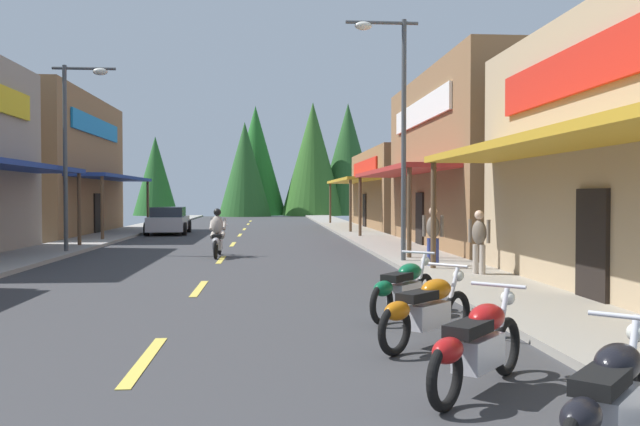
{
  "coord_description": "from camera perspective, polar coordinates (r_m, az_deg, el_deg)",
  "views": [
    {
      "loc": [
        1.49,
        0.91,
        1.97
      ],
      "look_at": [
        3.59,
        28.23,
        1.26
      ],
      "focal_mm": 36.85,
      "sensor_mm": 36.0,
      "label": 1
    }
  ],
  "objects": [
    {
      "name": "ground",
      "position": [
        24.2,
        -7.93,
        -3.31
      ],
      "size": [
        9.85,
        79.95,
        0.1
      ],
      "primitive_type": "cube",
      "color": "#38383A"
    },
    {
      "name": "sidewalk_left",
      "position": [
        25.31,
        -21.87,
        -2.94
      ],
      "size": [
        2.35,
        79.95,
        0.12
      ],
      "primitive_type": "cube",
      "color": "#9E9991",
      "rests_on": "ground"
    },
    {
      "name": "sidewalk_right",
      "position": [
        24.58,
        6.42,
        -2.97
      ],
      "size": [
        2.35,
        79.95,
        0.12
      ],
      "primitive_type": "cube",
      "color": "gray",
      "rests_on": "ground"
    },
    {
      "name": "centerline_dashes",
      "position": [
        26.72,
        -7.6,
        -2.74
      ],
      "size": [
        0.16,
        52.71,
        0.01
      ],
      "color": "#E0C64C",
      "rests_on": "ground"
    },
    {
      "name": "storefront_left_far",
      "position": [
        36.34,
        -24.86,
        3.76
      ],
      "size": [
        9.68,
        12.17,
        6.99
      ],
      "color": "olive",
      "rests_on": "ground"
    },
    {
      "name": "storefront_right_middle",
      "position": [
        26.69,
        17.39,
        4.31
      ],
      "size": [
        10.07,
        12.35,
        6.63
      ],
      "color": "olive",
      "rests_on": "ground"
    },
    {
      "name": "storefront_right_far",
      "position": [
        40.5,
        9.04,
        2.01
      ],
      "size": [
        9.15,
        13.06,
        4.69
      ],
      "color": "olive",
      "rests_on": "ground"
    },
    {
      "name": "streetlamp_left",
      "position": [
        23.56,
        -20.55,
        6.6
      ],
      "size": [
        2.08,
        0.3,
        6.33
      ],
      "color": "#474C51",
      "rests_on": "ground"
    },
    {
      "name": "streetlamp_right",
      "position": [
        19.06,
        6.44,
        9.03
      ],
      "size": [
        2.08,
        0.3,
        6.99
      ],
      "color": "#474C51",
      "rests_on": "ground"
    },
    {
      "name": "motorcycle_parked_right_0",
      "position": [
        5.34,
        23.83,
        -14.69
      ],
      "size": [
        1.52,
        1.64,
        1.04
      ],
      "rotation": [
        0.0,
        0.0,
        0.83
      ],
      "color": "black",
      "rests_on": "ground"
    },
    {
      "name": "motorcycle_parked_right_1",
      "position": [
        6.85,
        13.52,
        -11.0
      ],
      "size": [
        1.49,
        1.68,
        1.04
      ],
      "rotation": [
        0.0,
        0.0,
        0.85
      ],
      "color": "black",
      "rests_on": "ground"
    },
    {
      "name": "motorcycle_parked_right_2",
      "position": [
        8.78,
        9.26,
        -8.22
      ],
      "size": [
        1.61,
        1.56,
        1.04
      ],
      "rotation": [
        0.0,
        0.0,
        0.77
      ],
      "color": "black",
      "rests_on": "ground"
    },
    {
      "name": "motorcycle_parked_right_3",
      "position": [
        10.73,
        7.26,
        -6.44
      ],
      "size": [
        1.42,
        1.73,
        1.04
      ],
      "rotation": [
        0.0,
        0.0,
        0.89
      ],
      "color": "black",
      "rests_on": "ground"
    },
    {
      "name": "rider_cruising_lead",
      "position": [
        21.36,
        -8.89,
        -2.05
      ],
      "size": [
        0.6,
        2.14,
        1.57
      ],
      "rotation": [
        0.0,
        0.0,
        1.56
      ],
      "color": "black",
      "rests_on": "ground"
    },
    {
      "name": "pedestrian_browsing",
      "position": [
        17.68,
        9.79,
        -1.76
      ],
      "size": [
        0.52,
        0.39,
        1.68
      ],
      "rotation": [
        0.0,
        0.0,
        4.26
      ],
      "color": "#333F8C",
      "rests_on": "ground"
    },
    {
      "name": "pedestrian_waiting",
      "position": [
        15.96,
        13.65,
        -2.24
      ],
      "size": [
        0.44,
        0.44,
        1.63
      ],
      "rotation": [
        0.0,
        0.0,
        3.9
      ],
      "color": "#B2A599",
      "rests_on": "ground"
    },
    {
      "name": "parked_car_curbside",
      "position": [
        34.76,
        -13.02,
        -0.66
      ],
      "size": [
        2.21,
        4.37,
        1.4
      ],
      "rotation": [
        0.0,
        0.0,
        1.61
      ],
      "color": "silver",
      "rests_on": "ground"
    },
    {
      "name": "treeline_backdrop",
      "position": [
        67.01,
        -3.01,
        4.43
      ],
      "size": [
        25.21,
        9.3,
        11.59
      ],
      "color": "#245D23",
      "rests_on": "ground"
    }
  ]
}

